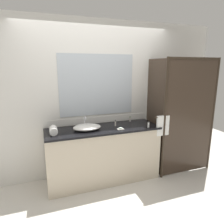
% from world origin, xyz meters
% --- Properties ---
extents(ground_plane, '(8.00, 8.00, 0.00)m').
position_xyz_m(ground_plane, '(0.00, 0.00, 0.00)').
color(ground_plane, silver).
extents(wall_back_with_mirror, '(4.40, 0.06, 2.60)m').
position_xyz_m(wall_back_with_mirror, '(0.00, 0.34, 1.31)').
color(wall_back_with_mirror, silver).
rests_on(wall_back_with_mirror, ground_plane).
extents(vanity_cabinet, '(1.80, 0.58, 0.90)m').
position_xyz_m(vanity_cabinet, '(0.00, 0.01, 0.45)').
color(vanity_cabinet, beige).
rests_on(vanity_cabinet, ground_plane).
extents(shower_enclosure, '(1.20, 0.59, 2.00)m').
position_xyz_m(shower_enclosure, '(1.28, -0.19, 1.02)').
color(shower_enclosure, '#2D2319').
rests_on(shower_enclosure, ground_plane).
extents(sink_basin, '(0.43, 0.32, 0.08)m').
position_xyz_m(sink_basin, '(-0.26, -0.00, 0.94)').
color(sink_basin, white).
rests_on(sink_basin, vanity_cabinet).
extents(faucet, '(0.17, 0.15, 0.17)m').
position_xyz_m(faucet, '(-0.26, 0.16, 0.96)').
color(faucet, silver).
rests_on(faucet, vanity_cabinet).
extents(soap_dish, '(0.10, 0.07, 0.04)m').
position_xyz_m(soap_dish, '(0.23, -0.16, 0.91)').
color(soap_dish, silver).
rests_on(soap_dish, vanity_cabinet).
extents(amenity_bottle_body_wash, '(0.02, 0.02, 0.09)m').
position_xyz_m(amenity_bottle_body_wash, '(0.57, 0.21, 0.94)').
color(amenity_bottle_body_wash, silver).
rests_on(amenity_bottle_body_wash, vanity_cabinet).
extents(amenity_bottle_lotion, '(0.02, 0.02, 0.10)m').
position_xyz_m(amenity_bottle_lotion, '(0.23, 0.05, 0.95)').
color(amenity_bottle_lotion, silver).
rests_on(amenity_bottle_lotion, vanity_cabinet).
extents(amenity_bottle_shampoo, '(0.03, 0.03, 0.10)m').
position_xyz_m(amenity_bottle_shampoo, '(0.69, -0.21, 0.95)').
color(amenity_bottle_shampoo, white).
rests_on(amenity_bottle_shampoo, vanity_cabinet).
extents(rolled_towel_near_edge, '(0.12, 0.20, 0.11)m').
position_xyz_m(rolled_towel_near_edge, '(-0.76, -0.04, 0.96)').
color(rolled_towel_near_edge, white).
rests_on(rolled_towel_near_edge, vanity_cabinet).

